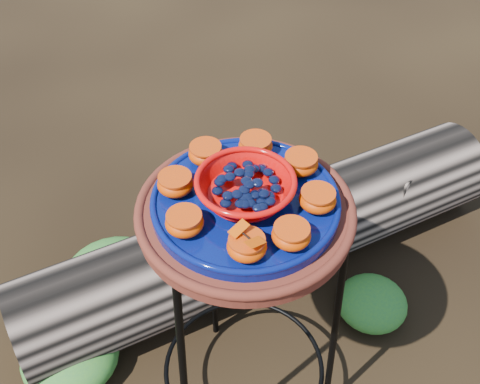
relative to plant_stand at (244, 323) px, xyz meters
name	(u,v)px	position (x,y,z in m)	size (l,w,h in m)	color
plant_stand	(244,323)	(0.00, 0.00, 0.00)	(0.44, 0.44, 0.70)	black
terracotta_saucer	(245,214)	(0.00, 0.00, 0.37)	(0.41, 0.41, 0.03)	#572117
cobalt_plate	(245,203)	(0.00, 0.00, 0.39)	(0.35, 0.35, 0.02)	#090D4E
red_bowl	(246,189)	(0.00, 0.00, 0.43)	(0.17, 0.17, 0.05)	red
glass_gems	(246,175)	(0.00, 0.00, 0.47)	(0.14, 0.14, 0.02)	black
orange_half_0	(247,246)	(-0.05, -0.12, 0.43)	(0.07, 0.07, 0.04)	#D23E00
orange_half_1	(291,235)	(0.03, -0.13, 0.43)	(0.07, 0.07, 0.04)	#D23E00
orange_half_2	(318,200)	(0.11, -0.07, 0.43)	(0.07, 0.07, 0.04)	#D23E00
orange_half_3	(301,163)	(0.13, 0.03, 0.43)	(0.07, 0.07, 0.04)	#D23E00
orange_half_4	(256,146)	(0.07, 0.11, 0.43)	(0.07, 0.07, 0.04)	#D23E00
orange_half_5	(206,154)	(-0.03, 0.13, 0.43)	(0.07, 0.07, 0.04)	#D23E00
orange_half_6	(175,184)	(-0.11, 0.07, 0.43)	(0.07, 0.07, 0.04)	#D23E00
orange_half_7	(185,223)	(-0.13, -0.03, 0.43)	(0.07, 0.07, 0.04)	#D23E00
butterfly	(247,236)	(-0.05, -0.12, 0.45)	(0.07, 0.05, 0.01)	#D24402
driftwood_log	(265,237)	(0.23, 0.39, -0.21)	(1.53, 0.40, 0.29)	black
foliage_left	(70,354)	(-0.41, 0.26, -0.28)	(0.27, 0.27, 0.13)	#28692D
foliage_right	(372,302)	(0.46, 0.11, -0.30)	(0.21, 0.21, 0.11)	#28692D
foliage_back	(115,279)	(-0.24, 0.46, -0.27)	(0.32, 0.32, 0.16)	#28692D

